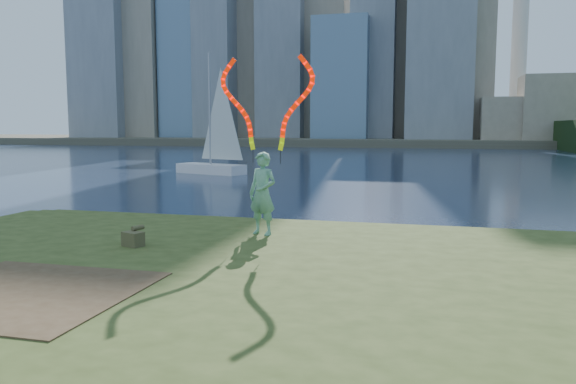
# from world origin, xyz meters

# --- Properties ---
(ground) EXTENTS (320.00, 320.00, 0.00)m
(ground) POSITION_xyz_m (0.00, 0.00, 0.00)
(ground) COLOR #19253E
(ground) RESTS_ON ground
(grassy_knoll) EXTENTS (20.00, 18.00, 0.80)m
(grassy_knoll) POSITION_xyz_m (0.00, -2.30, 0.34)
(grassy_knoll) COLOR #354418
(grassy_knoll) RESTS_ON ground
(dirt_patch) EXTENTS (3.20, 3.00, 0.02)m
(dirt_patch) POSITION_xyz_m (-2.20, -3.20, 0.81)
(dirt_patch) COLOR #47331E
(dirt_patch) RESTS_ON grassy_knoll
(far_shore) EXTENTS (320.00, 40.00, 1.20)m
(far_shore) POSITION_xyz_m (0.00, 95.00, 0.60)
(far_shore) COLOR #514C3B
(far_shore) RESTS_ON ground
(woman_with_ribbons) EXTENTS (2.03, 0.75, 4.18)m
(woman_with_ribbons) POSITION_xyz_m (-0.16, 1.91, 2.19)
(woman_with_ribbons) COLOR #177C41
(woman_with_ribbons) RESTS_ON grassy_knoll
(canvas_bag) EXTENTS (0.47, 0.53, 0.39)m
(canvas_bag) POSITION_xyz_m (-2.30, 0.06, 0.96)
(canvas_bag) COLOR #494A24
(canvas_bag) RESTS_ON grassy_knoll
(sailboat) EXTENTS (5.30, 3.24, 8.09)m
(sailboat) POSITION_xyz_m (-10.92, 25.54, 1.39)
(sailboat) COLOR white
(sailboat) RESTS_ON ground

